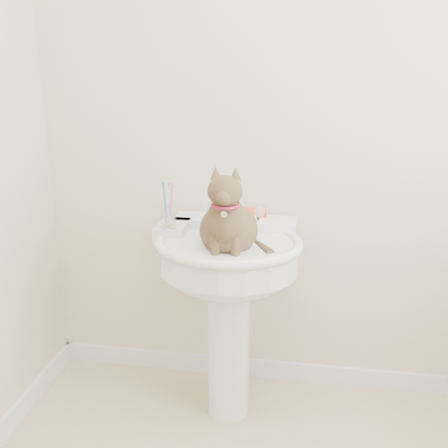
% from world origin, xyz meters
% --- Properties ---
extents(wall_back, '(2.20, 0.00, 2.50)m').
position_xyz_m(wall_back, '(0.00, 1.10, 1.25)').
color(wall_back, beige).
rests_on(wall_back, ground).
extents(baseboard_back, '(2.20, 0.02, 0.09)m').
position_xyz_m(baseboard_back, '(0.00, 1.09, 0.04)').
color(baseboard_back, white).
rests_on(baseboard_back, floor).
extents(pedestal_sink, '(0.60, 0.59, 0.83)m').
position_xyz_m(pedestal_sink, '(-0.22, 0.81, 0.65)').
color(pedestal_sink, white).
rests_on(pedestal_sink, floor).
extents(faucet, '(0.28, 0.12, 0.14)m').
position_xyz_m(faucet, '(-0.22, 0.96, 0.87)').
color(faucet, silver).
rests_on(faucet, pedestal_sink).
extents(soap_bar, '(0.10, 0.06, 0.03)m').
position_xyz_m(soap_bar, '(-0.13, 1.04, 0.84)').
color(soap_bar, '#FA3B15').
rests_on(soap_bar, pedestal_sink).
extents(toothbrush_cup, '(0.07, 0.07, 0.19)m').
position_xyz_m(toothbrush_cup, '(-0.46, 0.82, 0.88)').
color(toothbrush_cup, silver).
rests_on(toothbrush_cup, pedestal_sink).
extents(cat, '(0.25, 0.31, 0.45)m').
position_xyz_m(cat, '(-0.21, 0.74, 0.89)').
color(cat, brown).
rests_on(cat, pedestal_sink).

